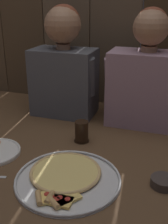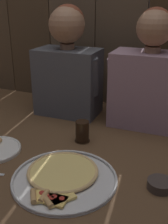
% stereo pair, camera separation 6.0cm
% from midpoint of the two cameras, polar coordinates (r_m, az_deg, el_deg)
% --- Properties ---
extents(ground_plane, '(3.20, 3.20, 0.00)m').
position_cam_midpoint_polar(ground_plane, '(1.25, -3.33, -9.30)').
color(ground_plane, brown).
extents(pizza_tray, '(0.41, 0.41, 0.03)m').
position_cam_midpoint_polar(pizza_tray, '(1.12, -5.18, -13.02)').
color(pizza_tray, silver).
rests_on(pizza_tray, ground).
extents(drinking_glass, '(0.08, 0.08, 0.10)m').
position_cam_midpoint_polar(drinking_glass, '(1.36, -1.78, -4.02)').
color(drinking_glass, black).
rests_on(drinking_glass, ground).
extents(dipping_bowl, '(0.10, 0.10, 0.03)m').
position_cam_midpoint_polar(dipping_bowl, '(1.10, 14.31, -13.59)').
color(dipping_bowl, '#3D332D').
rests_on(dipping_bowl, ground).
extents(diner_left, '(0.40, 0.22, 0.62)m').
position_cam_midpoint_polar(diner_left, '(1.62, -5.22, 9.47)').
color(diner_left, '#4C4C51').
rests_on(diner_left, ground).
extents(diner_right, '(0.43, 0.22, 0.61)m').
position_cam_midpoint_polar(diner_right, '(1.51, 11.53, 7.22)').
color(diner_right, gray).
rests_on(diner_right, ground).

